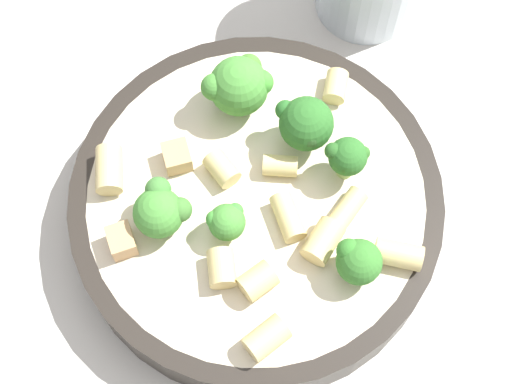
% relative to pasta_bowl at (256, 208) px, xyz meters
% --- Properties ---
extents(ground_plane, '(2.00, 2.00, 0.00)m').
position_rel_pasta_bowl_xyz_m(ground_plane, '(0.00, 0.00, -0.02)').
color(ground_plane, beige).
extents(pasta_bowl, '(0.24, 0.24, 0.04)m').
position_rel_pasta_bowl_xyz_m(pasta_bowl, '(0.00, 0.00, 0.00)').
color(pasta_bowl, '#28231E').
rests_on(pasta_bowl, ground_plane).
extents(broccoli_floret_0, '(0.02, 0.02, 0.03)m').
position_rel_pasta_bowl_xyz_m(broccoli_floret_0, '(-0.00, -0.03, 0.03)').
color(broccoli_floret_0, '#84AD60').
rests_on(broccoli_floret_0, pasta_bowl).
extents(broccoli_floret_1, '(0.04, 0.04, 0.04)m').
position_rel_pasta_bowl_xyz_m(broccoli_floret_1, '(-0.05, 0.05, 0.04)').
color(broccoli_floret_1, '#93B766').
rests_on(broccoli_floret_1, pasta_bowl).
extents(broccoli_floret_2, '(0.03, 0.03, 0.03)m').
position_rel_pasta_bowl_xyz_m(broccoli_floret_2, '(0.08, -0.00, 0.04)').
color(broccoli_floret_2, '#84AD60').
rests_on(broccoli_floret_2, pasta_bowl).
extents(broccoli_floret_3, '(0.04, 0.03, 0.04)m').
position_rel_pasta_bowl_xyz_m(broccoli_floret_3, '(-0.00, 0.05, 0.04)').
color(broccoli_floret_3, '#93B766').
rests_on(broccoli_floret_3, pasta_bowl).
extents(broccoli_floret_4, '(0.03, 0.03, 0.04)m').
position_rel_pasta_bowl_xyz_m(broccoli_floret_4, '(-0.04, -0.05, 0.04)').
color(broccoli_floret_4, '#84AD60').
rests_on(broccoli_floret_4, pasta_bowl).
extents(broccoli_floret_5, '(0.03, 0.02, 0.04)m').
position_rel_pasta_bowl_xyz_m(broccoli_floret_5, '(0.03, 0.05, 0.04)').
color(broccoli_floret_5, '#93B766').
rests_on(broccoli_floret_5, pasta_bowl).
extents(rigatoni_0, '(0.03, 0.03, 0.02)m').
position_rel_pasta_bowl_xyz_m(rigatoni_0, '(0.01, -0.05, 0.03)').
color(rigatoni_0, '#E0C67F').
rests_on(rigatoni_0, pasta_bowl).
extents(rigatoni_1, '(0.02, 0.03, 0.02)m').
position_rel_pasta_bowl_xyz_m(rigatoni_1, '(0.05, 0.00, 0.03)').
color(rigatoni_1, '#E0C67F').
rests_on(rigatoni_1, pasta_bowl).
extents(rigatoni_2, '(0.02, 0.02, 0.01)m').
position_rel_pasta_bowl_xyz_m(rigatoni_2, '(-0.01, 0.09, 0.02)').
color(rigatoni_2, '#E0C67F').
rests_on(rigatoni_2, pasta_bowl).
extents(rigatoni_3, '(0.02, 0.02, 0.02)m').
position_rel_pasta_bowl_xyz_m(rigatoni_3, '(0.04, -0.04, 0.03)').
color(rigatoni_3, '#E0C67F').
rests_on(rigatoni_3, pasta_bowl).
extents(rigatoni_4, '(0.01, 0.03, 0.01)m').
position_rel_pasta_bowl_xyz_m(rigatoni_4, '(0.05, 0.03, 0.02)').
color(rigatoni_4, '#E0C67F').
rests_on(rigatoni_4, pasta_bowl).
extents(rigatoni_5, '(0.03, 0.03, 0.02)m').
position_rel_pasta_bowl_xyz_m(rigatoni_5, '(0.09, 0.02, 0.02)').
color(rigatoni_5, '#E0C67F').
rests_on(rigatoni_5, pasta_bowl).
extents(rigatoni_6, '(0.03, 0.02, 0.01)m').
position_rel_pasta_bowl_xyz_m(rigatoni_6, '(-0.00, 0.02, 0.02)').
color(rigatoni_6, '#E0C67F').
rests_on(rigatoni_6, pasta_bowl).
extents(rigatoni_7, '(0.03, 0.03, 0.02)m').
position_rel_pasta_bowl_xyz_m(rigatoni_7, '(-0.08, -0.04, 0.03)').
color(rigatoni_7, '#E0C67F').
rests_on(rigatoni_7, pasta_bowl).
extents(rigatoni_8, '(0.02, 0.02, 0.02)m').
position_rel_pasta_bowl_xyz_m(rigatoni_8, '(-0.03, -0.00, 0.02)').
color(rigatoni_8, '#E0C67F').
rests_on(rigatoni_8, pasta_bowl).
extents(rigatoni_9, '(0.03, 0.03, 0.01)m').
position_rel_pasta_bowl_xyz_m(rigatoni_9, '(0.02, -0.00, 0.02)').
color(rigatoni_9, '#E0C67F').
rests_on(rigatoni_9, pasta_bowl).
extents(rigatoni_10, '(0.02, 0.03, 0.02)m').
position_rel_pasta_bowl_xyz_m(rigatoni_10, '(0.06, -0.07, 0.03)').
color(rigatoni_10, '#E0C67F').
rests_on(rigatoni_10, pasta_bowl).
extents(chicken_chunk_0, '(0.02, 0.02, 0.01)m').
position_rel_pasta_bowl_xyz_m(chicken_chunk_0, '(-0.05, -0.01, 0.02)').
color(chicken_chunk_0, tan).
rests_on(chicken_chunk_0, pasta_bowl).
extents(chicken_chunk_1, '(0.02, 0.02, 0.02)m').
position_rel_pasta_bowl_xyz_m(chicken_chunk_1, '(-0.04, -0.08, 0.02)').
color(chicken_chunk_1, tan).
rests_on(chicken_chunk_1, pasta_bowl).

